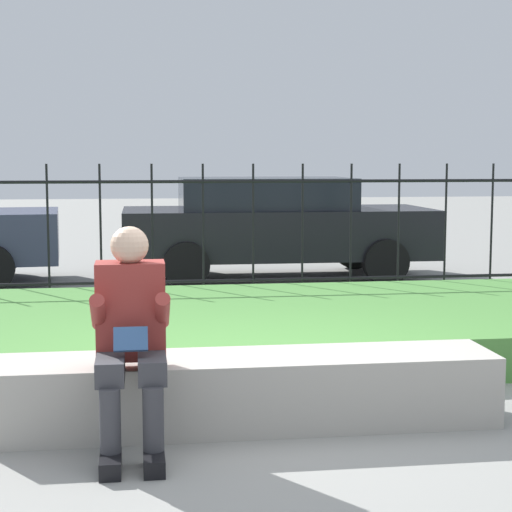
% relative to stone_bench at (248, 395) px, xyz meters
% --- Properties ---
extents(ground_plane, '(60.00, 60.00, 0.00)m').
position_rel_stone_bench_xyz_m(ground_plane, '(0.05, 0.00, -0.19)').
color(ground_plane, gray).
extents(stone_bench, '(2.99, 0.56, 0.43)m').
position_rel_stone_bench_xyz_m(stone_bench, '(0.00, 0.00, 0.00)').
color(stone_bench, '#ADA89E').
rests_on(stone_bench, ground_plane).
extents(person_seated_reader, '(0.42, 0.73, 1.22)m').
position_rel_stone_bench_xyz_m(person_seated_reader, '(-0.68, -0.31, 0.47)').
color(person_seated_reader, black).
rests_on(person_seated_reader, ground_plane).
extents(grass_berm, '(8.89, 2.88, 0.33)m').
position_rel_stone_bench_xyz_m(grass_berm, '(0.05, 2.14, -0.02)').
color(grass_berm, '#4C893D').
rests_on(grass_berm, ground_plane).
extents(iron_fence, '(6.89, 0.03, 1.54)m').
position_rel_stone_bench_xyz_m(iron_fence, '(0.05, 3.99, 0.62)').
color(iron_fence, black).
rests_on(iron_fence, ground_plane).
extents(car_parked_center, '(4.10, 1.86, 1.34)m').
position_rel_stone_bench_xyz_m(car_parked_center, '(1.19, 6.34, 0.53)').
color(car_parked_center, black).
rests_on(car_parked_center, ground_plane).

